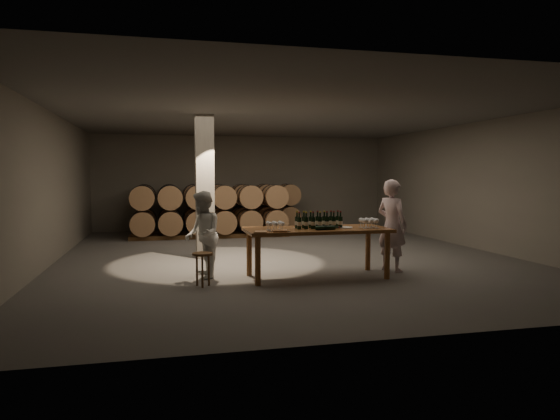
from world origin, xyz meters
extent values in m
plane|color=#585553|center=(0.00, 0.00, 0.00)|extent=(12.00, 12.00, 0.00)
plane|color=#605E59|center=(0.00, 0.00, 3.20)|extent=(12.00, 12.00, 0.00)
plane|color=slate|center=(0.00, 6.00, 1.60)|extent=(10.00, 0.00, 10.00)
plane|color=slate|center=(0.00, -6.00, 1.60)|extent=(10.00, 0.00, 10.00)
plane|color=slate|center=(-5.00, 0.00, 1.60)|extent=(0.00, 12.00, 12.00)
plane|color=slate|center=(5.00, 0.00, 1.60)|extent=(0.00, 12.00, 12.00)
cube|color=gray|center=(-1.80, 0.20, 1.60)|extent=(0.40, 0.40, 3.20)
cylinder|color=brown|center=(-1.18, -2.93, 0.42)|extent=(0.10, 0.10, 0.84)
cylinder|color=brown|center=(1.18, -2.93, 0.42)|extent=(0.10, 0.10, 0.84)
cylinder|color=brown|center=(-1.18, -2.07, 0.42)|extent=(0.10, 0.10, 0.84)
cylinder|color=brown|center=(1.18, -2.07, 0.42)|extent=(0.10, 0.10, 0.84)
cube|color=brown|center=(0.00, -2.50, 0.87)|extent=(2.60, 1.10, 0.06)
cube|color=#52381C|center=(-0.96, 4.90, 0.06)|extent=(5.48, 0.10, 0.12)
cube|color=#52381C|center=(-0.96, 5.50, 0.06)|extent=(5.48, 0.10, 0.12)
cylinder|color=#A4724A|center=(-3.30, 5.20, 0.47)|extent=(0.70, 0.95, 0.70)
cylinder|color=black|center=(-3.30, 4.94, 0.47)|extent=(0.73, 0.04, 0.73)
cylinder|color=black|center=(-3.30, 5.46, 0.47)|extent=(0.73, 0.04, 0.73)
cylinder|color=#A4724A|center=(-2.52, 5.20, 0.47)|extent=(0.70, 0.95, 0.70)
cylinder|color=black|center=(-2.52, 4.94, 0.47)|extent=(0.73, 0.04, 0.73)
cylinder|color=black|center=(-2.52, 5.46, 0.47)|extent=(0.73, 0.04, 0.73)
cylinder|color=#A4724A|center=(-1.74, 5.20, 0.47)|extent=(0.70, 0.95, 0.70)
cylinder|color=black|center=(-1.74, 4.94, 0.47)|extent=(0.73, 0.04, 0.73)
cylinder|color=black|center=(-1.74, 5.46, 0.47)|extent=(0.73, 0.04, 0.73)
cylinder|color=#A4724A|center=(-0.96, 5.20, 0.47)|extent=(0.70, 0.95, 0.70)
cylinder|color=black|center=(-0.96, 4.94, 0.47)|extent=(0.73, 0.04, 0.73)
cylinder|color=black|center=(-0.96, 5.46, 0.47)|extent=(0.73, 0.04, 0.73)
cylinder|color=#A4724A|center=(-0.18, 5.20, 0.47)|extent=(0.70, 0.95, 0.70)
cylinder|color=black|center=(-0.18, 4.94, 0.47)|extent=(0.73, 0.04, 0.73)
cylinder|color=black|center=(-0.18, 5.46, 0.47)|extent=(0.73, 0.04, 0.73)
cylinder|color=#A4724A|center=(0.60, 5.20, 0.47)|extent=(0.70, 0.95, 0.70)
cylinder|color=black|center=(0.60, 4.94, 0.47)|extent=(0.73, 0.04, 0.73)
cylinder|color=black|center=(0.60, 5.46, 0.47)|extent=(0.73, 0.04, 0.73)
cylinder|color=#A4724A|center=(1.38, 5.20, 0.47)|extent=(0.70, 0.95, 0.70)
cylinder|color=black|center=(1.38, 4.94, 0.47)|extent=(0.73, 0.04, 0.73)
cylinder|color=black|center=(1.38, 5.46, 0.47)|extent=(0.73, 0.04, 0.73)
cylinder|color=#A4724A|center=(-3.30, 5.20, 1.21)|extent=(0.70, 0.95, 0.70)
cylinder|color=black|center=(-3.30, 4.94, 1.21)|extent=(0.73, 0.04, 0.73)
cylinder|color=black|center=(-3.30, 5.46, 1.21)|extent=(0.73, 0.04, 0.73)
cylinder|color=#A4724A|center=(-2.52, 5.20, 1.21)|extent=(0.70, 0.95, 0.70)
cylinder|color=black|center=(-2.52, 4.94, 1.21)|extent=(0.73, 0.04, 0.73)
cylinder|color=black|center=(-2.52, 5.46, 1.21)|extent=(0.73, 0.04, 0.73)
cylinder|color=#A4724A|center=(-1.74, 5.20, 1.21)|extent=(0.70, 0.95, 0.70)
cylinder|color=black|center=(-1.74, 4.94, 1.21)|extent=(0.73, 0.04, 0.73)
cylinder|color=black|center=(-1.74, 5.46, 1.21)|extent=(0.73, 0.04, 0.73)
cylinder|color=#A4724A|center=(-0.96, 5.20, 1.21)|extent=(0.70, 0.95, 0.70)
cylinder|color=black|center=(-0.96, 4.94, 1.21)|extent=(0.73, 0.04, 0.73)
cylinder|color=black|center=(-0.96, 5.46, 1.21)|extent=(0.73, 0.04, 0.73)
cylinder|color=#A4724A|center=(-0.18, 5.20, 1.21)|extent=(0.70, 0.95, 0.70)
cylinder|color=black|center=(-0.18, 4.94, 1.21)|extent=(0.73, 0.04, 0.73)
cylinder|color=black|center=(-0.18, 5.46, 1.21)|extent=(0.73, 0.04, 0.73)
cylinder|color=#A4724A|center=(0.60, 5.20, 1.21)|extent=(0.70, 0.95, 0.70)
cylinder|color=black|center=(0.60, 4.94, 1.21)|extent=(0.73, 0.04, 0.73)
cylinder|color=black|center=(0.60, 5.46, 1.21)|extent=(0.73, 0.04, 0.73)
cylinder|color=#A4724A|center=(1.38, 5.20, 1.21)|extent=(0.70, 0.95, 0.70)
cylinder|color=black|center=(1.38, 4.94, 1.21)|extent=(0.73, 0.04, 0.73)
cylinder|color=black|center=(1.38, 5.46, 1.21)|extent=(0.73, 0.04, 0.73)
cube|color=#52381C|center=(-1.35, 3.50, 0.06)|extent=(4.70, 0.10, 0.12)
cube|color=#52381C|center=(-1.35, 4.10, 0.06)|extent=(4.70, 0.10, 0.12)
cylinder|color=#A4724A|center=(-3.30, 3.80, 0.47)|extent=(0.70, 0.95, 0.70)
cylinder|color=black|center=(-3.30, 3.54, 0.47)|extent=(0.73, 0.04, 0.73)
cylinder|color=black|center=(-3.30, 4.06, 0.47)|extent=(0.73, 0.04, 0.73)
cylinder|color=#A4724A|center=(-2.52, 3.80, 0.47)|extent=(0.70, 0.95, 0.70)
cylinder|color=black|center=(-2.52, 3.54, 0.47)|extent=(0.73, 0.04, 0.73)
cylinder|color=black|center=(-2.52, 4.06, 0.47)|extent=(0.73, 0.04, 0.73)
cylinder|color=#A4724A|center=(-1.74, 3.80, 0.47)|extent=(0.70, 0.95, 0.70)
cylinder|color=black|center=(-1.74, 3.54, 0.47)|extent=(0.73, 0.04, 0.73)
cylinder|color=black|center=(-1.74, 4.06, 0.47)|extent=(0.73, 0.04, 0.73)
cylinder|color=#A4724A|center=(-0.96, 3.80, 0.47)|extent=(0.70, 0.95, 0.70)
cylinder|color=black|center=(-0.96, 3.54, 0.47)|extent=(0.73, 0.04, 0.73)
cylinder|color=black|center=(-0.96, 4.06, 0.47)|extent=(0.73, 0.04, 0.73)
cylinder|color=#A4724A|center=(-0.18, 3.80, 0.47)|extent=(0.70, 0.95, 0.70)
cylinder|color=black|center=(-0.18, 3.54, 0.47)|extent=(0.73, 0.04, 0.73)
cylinder|color=black|center=(-0.18, 4.06, 0.47)|extent=(0.73, 0.04, 0.73)
cylinder|color=#A4724A|center=(0.60, 3.80, 0.47)|extent=(0.70, 0.95, 0.70)
cylinder|color=black|center=(0.60, 3.54, 0.47)|extent=(0.73, 0.04, 0.73)
cylinder|color=black|center=(0.60, 4.06, 0.47)|extent=(0.73, 0.04, 0.73)
cylinder|color=#A4724A|center=(-3.30, 3.80, 1.21)|extent=(0.70, 0.95, 0.70)
cylinder|color=black|center=(-3.30, 3.54, 1.21)|extent=(0.73, 0.04, 0.73)
cylinder|color=black|center=(-3.30, 4.06, 1.21)|extent=(0.73, 0.04, 0.73)
cylinder|color=#A4724A|center=(-2.52, 3.80, 1.21)|extent=(0.70, 0.95, 0.70)
cylinder|color=black|center=(-2.52, 3.54, 1.21)|extent=(0.73, 0.04, 0.73)
cylinder|color=black|center=(-2.52, 4.06, 1.21)|extent=(0.73, 0.04, 0.73)
cylinder|color=#A4724A|center=(-1.74, 3.80, 1.21)|extent=(0.70, 0.95, 0.70)
cylinder|color=black|center=(-1.74, 3.54, 1.21)|extent=(0.73, 0.04, 0.73)
cylinder|color=black|center=(-1.74, 4.06, 1.21)|extent=(0.73, 0.04, 0.73)
cylinder|color=#A4724A|center=(-0.96, 3.80, 1.21)|extent=(0.70, 0.95, 0.70)
cylinder|color=black|center=(-0.96, 3.54, 1.21)|extent=(0.73, 0.04, 0.73)
cylinder|color=black|center=(-0.96, 4.06, 1.21)|extent=(0.73, 0.04, 0.73)
cylinder|color=#A4724A|center=(-0.18, 3.80, 1.21)|extent=(0.70, 0.95, 0.70)
cylinder|color=black|center=(-0.18, 3.54, 1.21)|extent=(0.73, 0.04, 0.73)
cylinder|color=black|center=(-0.18, 4.06, 1.21)|extent=(0.73, 0.04, 0.73)
cylinder|color=#A4724A|center=(0.60, 3.80, 1.21)|extent=(0.70, 0.95, 0.70)
cylinder|color=black|center=(0.60, 3.54, 1.21)|extent=(0.73, 0.04, 0.73)
cylinder|color=black|center=(0.60, 4.06, 1.21)|extent=(0.73, 0.04, 0.73)
cylinder|color=black|center=(-0.36, -2.58, 1.01)|extent=(0.08, 0.08, 0.21)
cylinder|color=silver|center=(-0.36, -2.58, 1.00)|extent=(0.08, 0.08, 0.07)
cylinder|color=black|center=(-0.36, -2.58, 1.15)|extent=(0.03, 0.03, 0.09)
cylinder|color=gold|center=(-0.36, -2.58, 1.20)|extent=(0.03, 0.03, 0.02)
cylinder|color=black|center=(-0.36, -2.43, 1.01)|extent=(0.08, 0.08, 0.21)
cylinder|color=silver|center=(-0.36, -2.43, 1.00)|extent=(0.08, 0.08, 0.07)
cylinder|color=black|center=(-0.36, -2.43, 1.15)|extent=(0.03, 0.03, 0.09)
cylinder|color=maroon|center=(-0.36, -2.43, 1.20)|extent=(0.03, 0.03, 0.02)
cylinder|color=black|center=(-0.23, -2.58, 1.01)|extent=(0.08, 0.08, 0.21)
cylinder|color=silver|center=(-0.23, -2.58, 1.00)|extent=(0.08, 0.08, 0.07)
cylinder|color=black|center=(-0.23, -2.58, 1.15)|extent=(0.03, 0.03, 0.09)
cylinder|color=maroon|center=(-0.23, -2.58, 1.20)|extent=(0.03, 0.03, 0.02)
cylinder|color=black|center=(-0.23, -2.43, 1.01)|extent=(0.08, 0.08, 0.21)
cylinder|color=silver|center=(-0.23, -2.43, 1.00)|extent=(0.08, 0.08, 0.07)
cylinder|color=black|center=(-0.23, -2.43, 1.15)|extent=(0.03, 0.03, 0.09)
cylinder|color=gold|center=(-0.23, -2.43, 1.20)|extent=(0.03, 0.03, 0.02)
cylinder|color=black|center=(-0.10, -2.58, 1.01)|extent=(0.08, 0.08, 0.21)
cylinder|color=silver|center=(-0.10, -2.58, 1.00)|extent=(0.08, 0.08, 0.07)
cylinder|color=black|center=(-0.10, -2.58, 1.15)|extent=(0.03, 0.03, 0.09)
cylinder|color=gold|center=(-0.10, -2.58, 1.20)|extent=(0.03, 0.03, 0.02)
cylinder|color=black|center=(-0.10, -2.43, 1.01)|extent=(0.08, 0.08, 0.21)
cylinder|color=silver|center=(-0.10, -2.43, 1.00)|extent=(0.08, 0.08, 0.07)
cylinder|color=black|center=(-0.10, -2.43, 1.15)|extent=(0.03, 0.03, 0.09)
cylinder|color=maroon|center=(-0.10, -2.43, 1.20)|extent=(0.03, 0.03, 0.02)
cylinder|color=black|center=(0.03, -2.58, 1.01)|extent=(0.08, 0.08, 0.21)
cylinder|color=silver|center=(0.03, -2.58, 1.00)|extent=(0.08, 0.08, 0.07)
cylinder|color=black|center=(0.03, -2.58, 1.15)|extent=(0.03, 0.03, 0.09)
cylinder|color=maroon|center=(0.03, -2.58, 1.20)|extent=(0.03, 0.03, 0.02)
cylinder|color=black|center=(0.03, -2.43, 1.01)|extent=(0.08, 0.08, 0.21)
cylinder|color=silver|center=(0.03, -2.43, 1.00)|extent=(0.08, 0.08, 0.07)
cylinder|color=black|center=(0.03, -2.43, 1.15)|extent=(0.03, 0.03, 0.09)
cylinder|color=gold|center=(0.03, -2.43, 1.20)|extent=(0.03, 0.03, 0.02)
cylinder|color=black|center=(0.16, -2.58, 1.01)|extent=(0.08, 0.08, 0.21)
cylinder|color=silver|center=(0.16, -2.58, 1.00)|extent=(0.08, 0.08, 0.07)
cylinder|color=black|center=(0.16, -2.58, 1.15)|extent=(0.03, 0.03, 0.09)
cylinder|color=gold|center=(0.16, -2.58, 1.20)|extent=(0.03, 0.03, 0.02)
cylinder|color=black|center=(0.16, -2.43, 1.01)|extent=(0.08, 0.08, 0.21)
cylinder|color=silver|center=(0.16, -2.43, 1.00)|extent=(0.08, 0.08, 0.07)
cylinder|color=black|center=(0.16, -2.43, 1.15)|extent=(0.03, 0.03, 0.09)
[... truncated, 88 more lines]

